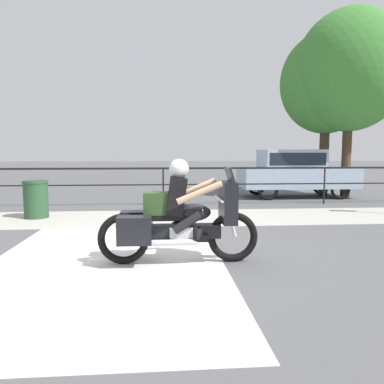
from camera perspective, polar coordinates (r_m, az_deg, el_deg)
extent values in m
plane|color=#565659|center=(6.09, -4.16, -9.58)|extent=(120.00, 120.00, 0.00)
cube|color=#B7B2A8|center=(9.41, -4.32, -3.94)|extent=(44.00, 2.40, 0.01)
cube|color=silver|center=(5.96, -12.69, -10.04)|extent=(3.48, 6.00, 0.01)
cube|color=black|center=(11.45, -4.42, 3.61)|extent=(36.00, 0.04, 0.06)
cube|color=black|center=(11.48, -4.40, 1.12)|extent=(36.00, 0.03, 0.04)
cylinder|color=black|center=(11.49, -4.40, 0.83)|extent=(0.05, 0.05, 1.18)
cylinder|color=black|center=(12.58, 19.52, 0.96)|extent=(0.05, 0.05, 1.18)
torus|color=black|center=(5.69, 6.24, -6.81)|extent=(0.76, 0.11, 0.76)
torus|color=black|center=(5.62, -10.40, -7.04)|extent=(0.76, 0.11, 0.76)
cube|color=black|center=(5.57, -2.03, -6.00)|extent=(1.24, 0.22, 0.20)
cube|color=silver|center=(5.59, -1.69, -6.49)|extent=(0.34, 0.26, 0.26)
ellipsoid|color=black|center=(5.53, -0.02, -3.14)|extent=(0.57, 0.30, 0.26)
cube|color=black|center=(5.53, -3.73, -3.79)|extent=(0.72, 0.28, 0.08)
cube|color=black|center=(5.58, 5.50, -1.53)|extent=(0.20, 0.57, 0.61)
cube|color=#1E232B|center=(5.54, 5.75, 2.64)|extent=(0.10, 0.49, 0.24)
cylinder|color=silver|center=(5.55, 4.08, -1.04)|extent=(0.04, 0.70, 0.04)
cylinder|color=silver|center=(5.44, -4.02, -7.71)|extent=(0.89, 0.09, 0.09)
cube|color=black|center=(5.33, -8.77, -5.79)|extent=(0.48, 0.28, 0.39)
cube|color=black|center=(5.80, -8.42, -4.81)|extent=(0.48, 0.28, 0.39)
cylinder|color=silver|center=(5.63, 5.97, -4.20)|extent=(0.18, 0.06, 0.53)
cube|color=black|center=(5.49, -2.39, -0.62)|extent=(0.31, 0.36, 0.58)
sphere|color=tan|center=(5.46, -1.99, 3.34)|extent=(0.23, 0.23, 0.23)
sphere|color=silver|center=(5.46, -1.99, 3.55)|extent=(0.29, 0.29, 0.29)
cylinder|color=black|center=(5.40, -0.72, -4.66)|extent=(0.44, 0.13, 0.34)
cylinder|color=black|center=(5.45, 0.87, -6.34)|extent=(0.11, 0.11, 0.15)
cube|color=black|center=(5.47, 1.39, -7.09)|extent=(0.20, 0.10, 0.09)
cylinder|color=black|center=(5.70, -0.92, -4.10)|extent=(0.44, 0.13, 0.34)
cylinder|color=black|center=(5.74, 0.58, -5.69)|extent=(0.11, 0.11, 0.15)
cube|color=black|center=(5.76, 1.08, -6.41)|extent=(0.20, 0.10, 0.09)
cylinder|color=tan|center=(5.20, 1.18, -0.10)|extent=(0.66, 0.09, 0.34)
cylinder|color=tan|center=(5.80, 0.59, 0.54)|extent=(0.66, 0.09, 0.34)
cube|color=#2D4723|center=(5.50, -5.51, -1.78)|extent=(0.36, 0.26, 0.34)
cube|color=#9EB2C6|center=(14.16, 15.67, 2.14)|extent=(4.13, 1.74, 0.72)
cube|color=#9EB2C6|center=(14.04, 14.80, 4.94)|extent=(2.15, 1.53, 0.65)
cube|color=#19232D|center=(14.43, 18.76, 4.84)|extent=(0.04, 1.36, 0.52)
cube|color=#19232D|center=(14.04, 14.80, 4.94)|extent=(1.97, 1.56, 0.42)
torus|color=black|center=(13.96, 21.69, 0.40)|extent=(0.72, 0.11, 0.72)
torus|color=black|center=(15.40, 19.07, 1.00)|extent=(0.72, 0.11, 0.72)
torus|color=black|center=(13.03, 11.55, 0.33)|extent=(0.72, 0.11, 0.72)
torus|color=black|center=(14.57, 9.81, 0.97)|extent=(0.72, 0.11, 0.72)
cylinder|color=#284C2D|center=(10.09, -22.67, -1.22)|extent=(0.59, 0.59, 0.88)
cylinder|color=#284C2D|center=(10.04, -22.78, 1.44)|extent=(0.61, 0.61, 0.06)
cylinder|color=#473323|center=(14.63, 22.46, 4.91)|extent=(0.33, 0.33, 2.90)
ellipsoid|color=#3D7F33|center=(14.90, 22.96, 16.68)|extent=(3.86, 3.86, 4.25)
cylinder|color=#473323|center=(15.04, 19.44, 4.83)|extent=(0.35, 0.35, 2.79)
ellipsoid|color=#3D7F33|center=(15.25, 19.83, 15.38)|extent=(3.39, 3.39, 3.73)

